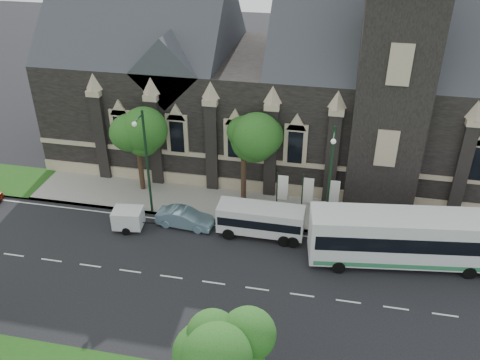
% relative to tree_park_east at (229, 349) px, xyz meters
% --- Properties ---
extents(ground, '(160.00, 160.00, 0.00)m').
position_rel_tree_park_east_xyz_m(ground, '(-6.18, 9.32, -4.62)').
color(ground, black).
rests_on(ground, ground).
extents(sidewalk, '(80.00, 5.00, 0.15)m').
position_rel_tree_park_east_xyz_m(sidewalk, '(-6.18, 18.82, -4.54)').
color(sidewalk, gray).
rests_on(sidewalk, ground).
extents(museum, '(40.00, 17.70, 29.90)m').
position_rel_tree_park_east_xyz_m(museum, '(-1.06, 28.10, 3.55)').
color(museum, black).
rests_on(museum, ground).
extents(tree_park_east, '(3.40, 3.40, 6.28)m').
position_rel_tree_park_east_xyz_m(tree_park_east, '(0.00, 0.00, 0.00)').
color(tree_park_east, black).
rests_on(tree_park_east, ground).
extents(tree_walk_right, '(4.08, 4.08, 7.80)m').
position_rel_tree_park_east_xyz_m(tree_walk_right, '(-2.96, 20.04, 1.20)').
color(tree_walk_right, black).
rests_on(tree_walk_right, ground).
extents(tree_walk_left, '(3.91, 3.91, 7.64)m').
position_rel_tree_park_east_xyz_m(tree_walk_left, '(-11.97, 20.03, 1.12)').
color(tree_walk_left, black).
rests_on(tree_walk_left, ground).
extents(street_lamp_near, '(0.36, 1.88, 9.00)m').
position_rel_tree_park_east_xyz_m(street_lamp_near, '(3.82, 16.42, 0.49)').
color(street_lamp_near, black).
rests_on(street_lamp_near, ground).
extents(street_lamp_mid, '(0.36, 1.88, 9.00)m').
position_rel_tree_park_east_xyz_m(street_lamp_mid, '(-10.18, 16.42, 0.49)').
color(street_lamp_mid, black).
rests_on(street_lamp_mid, ground).
extents(banner_flag_left, '(0.90, 0.10, 4.00)m').
position_rel_tree_park_east_xyz_m(banner_flag_left, '(0.11, 18.32, -2.24)').
color(banner_flag_left, black).
rests_on(banner_flag_left, ground).
extents(banner_flag_center, '(0.90, 0.10, 4.00)m').
position_rel_tree_park_east_xyz_m(banner_flag_center, '(2.11, 18.32, -2.24)').
color(banner_flag_center, black).
rests_on(banner_flag_center, ground).
extents(banner_flag_right, '(0.90, 0.10, 4.00)m').
position_rel_tree_park_east_xyz_m(banner_flag_right, '(4.11, 18.32, -2.24)').
color(banner_flag_right, black).
rests_on(banner_flag_right, ground).
extents(tour_coach, '(13.88, 4.66, 3.97)m').
position_rel_tree_park_east_xyz_m(tour_coach, '(9.61, 14.14, -2.46)').
color(tour_coach, silver).
rests_on(tour_coach, ground).
extents(shuttle_bus, '(6.53, 2.36, 2.51)m').
position_rel_tree_park_east_xyz_m(shuttle_bus, '(-0.95, 15.33, -3.16)').
color(shuttle_bus, silver).
rests_on(shuttle_bus, ground).
extents(box_trailer, '(3.31, 1.96, 1.73)m').
position_rel_tree_park_east_xyz_m(box_trailer, '(-11.16, 14.11, -3.64)').
color(box_trailer, silver).
rests_on(box_trailer, ground).
extents(sedan, '(4.58, 1.88, 1.48)m').
position_rel_tree_park_east_xyz_m(sedan, '(-6.97, 15.32, -3.88)').
color(sedan, '#7598AA').
rests_on(sedan, ground).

